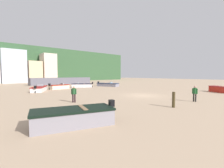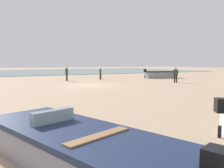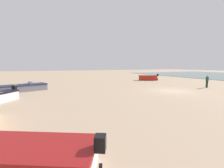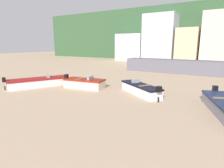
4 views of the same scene
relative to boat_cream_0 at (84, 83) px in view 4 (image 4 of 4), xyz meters
The scene contains 9 objects.
headland_hill 50.25m from the boat_cream_0, 85.00° to the left, with size 90.00×32.00×13.27m, color #335533.
harbor_pier 15.24m from the boat_cream_0, 63.90° to the left, with size 17.04×2.40×1.84m, color slate.
townhouse_left 31.91m from the boat_cream_0, 107.06° to the left, with size 6.65×5.43×6.42m, color silver.
townhouse_centre_left 31.50m from the boat_cream_0, 94.15° to the left, with size 6.95×6.73×10.60m, color silver.
townhouse_centre 31.23m from the boat_cream_0, 82.85° to the left, with size 4.42×6.28×7.29m, color #D4B58D.
townhouse_far_right 31.91m from the boat_cream_0, 73.74° to the left, with size 4.64×5.25×10.22m, color beige.
boat_cream_0 is the anchor object (origin of this frame).
boat_white_2 4.48m from the boat_cream_0, 156.59° to the right, with size 3.95×5.42×1.11m.
boat_white_4 5.27m from the boat_cream_0, ahead, with size 4.19×3.42×1.12m.
Camera 4 is at (6.20, 3.50, 3.87)m, focal length 29.52 mm.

